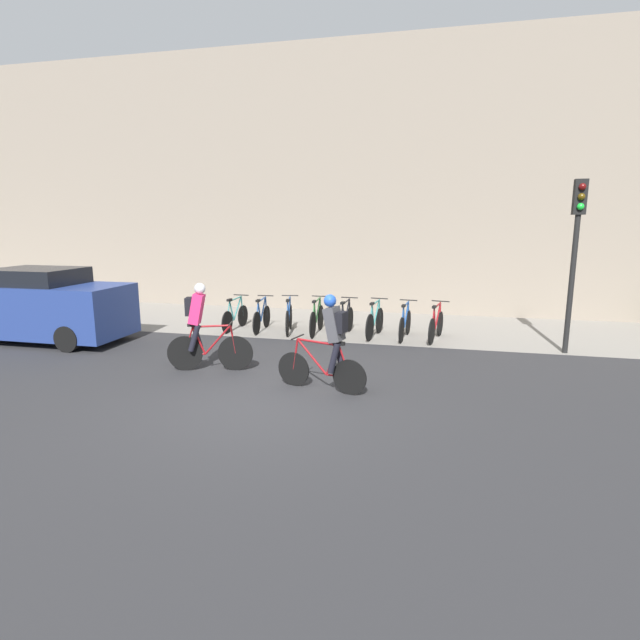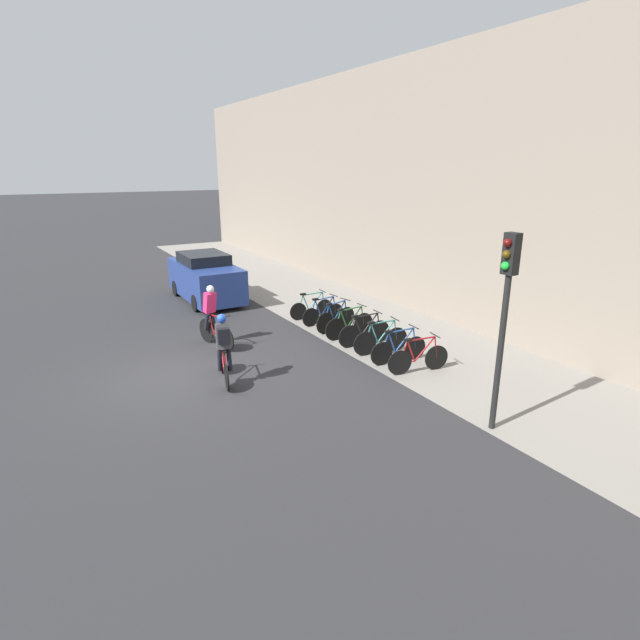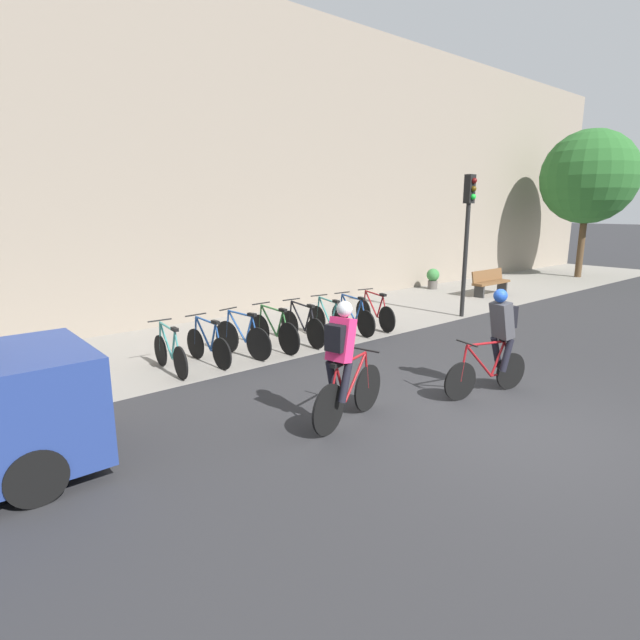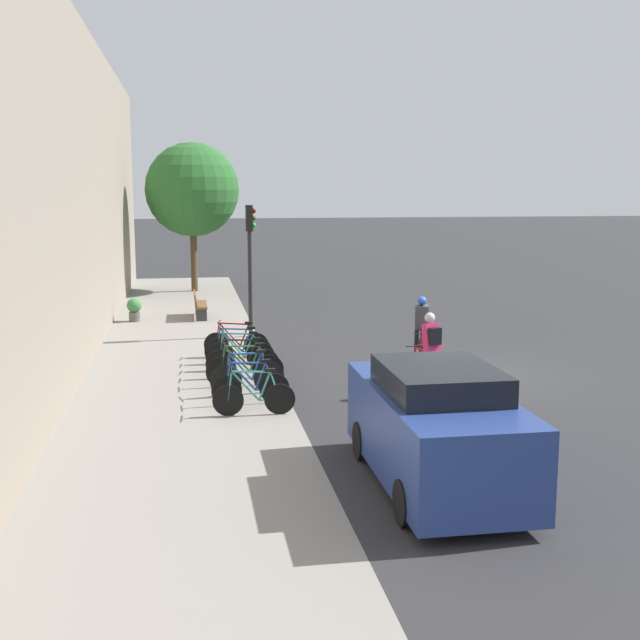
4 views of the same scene
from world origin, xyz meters
TOP-DOWN VIEW (x-y plane):
  - ground at (0.00, 0.00)m, footprint 200.00×200.00m
  - kerb_strip at (0.00, 6.75)m, footprint 44.00×4.50m
  - building_facade at (0.00, 9.30)m, footprint 44.00×0.60m
  - cyclist_pink at (-1.82, 1.51)m, footprint 1.70×0.59m
  - cyclist_grey at (0.99, 0.84)m, footprint 1.72×0.59m
  - parked_bike_0 at (-2.70, 5.32)m, footprint 0.46×1.62m
  - parked_bike_1 at (-1.92, 5.32)m, footprint 0.46×1.61m
  - parked_bike_2 at (-1.13, 5.32)m, footprint 0.49×1.62m
  - parked_bike_3 at (-0.35, 5.32)m, footprint 0.46×1.75m
  - parked_bike_4 at (0.44, 5.32)m, footprint 0.46×1.72m
  - parked_bike_5 at (1.22, 5.32)m, footprint 0.46×1.68m
  - parked_bike_6 at (2.01, 5.32)m, footprint 0.46×1.70m
  - parked_bike_7 at (2.79, 5.32)m, footprint 0.50×1.68m
  - traffic_light_pole at (5.73, 4.70)m, footprint 0.26×0.30m
  - bench at (9.53, 6.16)m, footprint 1.83×0.44m
  - street_tree_0 at (16.82, 6.23)m, footprint 3.96×3.96m
  - potted_plant at (9.08, 8.31)m, footprint 0.48×0.48m

SIDE VIEW (x-z plane):
  - ground at x=0.00m, z-range 0.00..0.00m
  - kerb_strip at x=0.00m, z-range 0.00..0.01m
  - parked_bike_0 at x=-2.70m, z-range -0.09..0.85m
  - parked_bike_1 at x=-1.92m, z-range -0.09..0.86m
  - parked_bike_6 at x=2.01m, z-range -0.09..0.87m
  - parked_bike_7 at x=2.79m, z-range -0.08..0.88m
  - parked_bike_4 at x=0.44m, z-range -0.08..0.89m
  - parked_bike_2 at x=-1.13m, z-range -0.08..0.90m
  - parked_bike_5 at x=1.22m, z-range -0.08..0.90m
  - parked_bike_3 at x=-0.35m, z-range -0.08..0.90m
  - potted_plant at x=9.08m, z-range 0.05..0.83m
  - bench at x=9.53m, z-range 0.03..0.92m
  - cyclist_grey at x=0.99m, z-range 0.07..1.82m
  - cyclist_pink at x=-1.82m, z-range 0.05..1.84m
  - traffic_light_pole at x=5.73m, z-range 0.74..4.64m
  - building_facade at x=0.00m, z-range 0.00..8.62m
  - street_tree_0 at x=16.82m, z-range 1.16..7.46m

